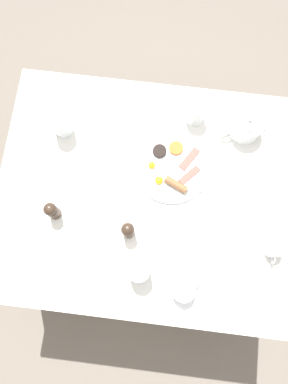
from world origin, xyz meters
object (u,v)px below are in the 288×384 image
(teapot_near, at_px, (246,126))
(creamer_jug, at_px, (274,249))
(fork_by_plate, at_px, (231,289))
(teacup_with_saucer_left, at_px, (183,291))
(wine_glass_spare, at_px, (139,271))
(breakfast_plate, at_px, (171,167))
(pepper_grinder, at_px, (128,230))
(napkin_folded, at_px, (226,225))
(salt_grinder, at_px, (52,211))
(water_glass_short, at_px, (61,122))
(knife_by_plate, at_px, (23,247))
(water_glass_tall, at_px, (196,112))

(teapot_near, xyz_separation_m, creamer_jug, (0.48, 0.13, -0.01))
(creamer_jug, height_order, fork_by_plate, creamer_jug)
(teacup_with_saucer_left, distance_m, fork_by_plate, 0.18)
(teapot_near, relative_size, wine_glass_spare, 1.79)
(breakfast_plate, distance_m, pepper_grinder, 0.31)
(breakfast_plate, height_order, napkin_folded, breakfast_plate)
(wine_glass_spare, bearing_deg, fork_by_plate, 86.53)
(pepper_grinder, xyz_separation_m, salt_grinder, (-0.04, -0.29, 0.00))
(teapot_near, distance_m, teacup_with_saucer_left, 0.70)
(breakfast_plate, bearing_deg, fork_by_plate, 31.62)
(water_glass_short, distance_m, pepper_grinder, 0.51)
(napkin_folded, height_order, knife_by_plate, napkin_folded)
(breakfast_plate, bearing_deg, pepper_grinder, -25.75)
(salt_grinder, bearing_deg, napkin_folded, 93.11)
(water_glass_tall, distance_m, water_glass_short, 0.54)
(breakfast_plate, height_order, water_glass_tall, water_glass_tall)
(teapot_near, xyz_separation_m, pepper_grinder, (0.48, -0.41, 0.01))
(breakfast_plate, height_order, wine_glass_spare, wine_glass_spare)
(teacup_with_saucer_left, distance_m, salt_grinder, 0.57)
(fork_by_plate, bearing_deg, knife_by_plate, -94.39)
(water_glass_short, bearing_deg, salt_grinder, 4.18)
(breakfast_plate, height_order, fork_by_plate, breakfast_plate)
(water_glass_short, bearing_deg, teacup_with_saucer_left, 43.05)
(teacup_with_saucer_left, bearing_deg, pepper_grinder, -130.15)
(salt_grinder, relative_size, fork_by_plate, 0.73)
(teacup_with_saucer_left, bearing_deg, water_glass_tall, -178.40)
(napkin_folded, relative_size, fork_by_plate, 1.01)
(teacup_with_saucer_left, xyz_separation_m, water_glass_short, (-0.59, -0.55, 0.04))
(water_glass_tall, relative_size, fork_by_plate, 0.68)
(napkin_folded, distance_m, fork_by_plate, 0.24)
(creamer_jug, xyz_separation_m, pepper_grinder, (-0.00, -0.55, 0.03))
(wine_glass_spare, xyz_separation_m, creamer_jug, (-0.14, 0.49, -0.02))
(salt_grinder, height_order, knife_by_plate, salt_grinder)
(wine_glass_spare, bearing_deg, teacup_with_saucer_left, 73.73)
(teacup_with_saucer_left, height_order, fork_by_plate, teacup_with_saucer_left)
(salt_grinder, distance_m, fork_by_plate, 0.73)
(teacup_with_saucer_left, height_order, creamer_jug, same)
(fork_by_plate, bearing_deg, creamer_jug, 138.79)
(teapot_near, relative_size, creamer_jug, 2.23)
(teacup_with_saucer_left, distance_m, napkin_folded, 0.30)
(water_glass_short, height_order, fork_by_plate, water_glass_short)
(salt_grinder, xyz_separation_m, knife_by_plate, (0.14, -0.10, -0.06))
(pepper_grinder, relative_size, napkin_folded, 0.72)
(creamer_jug, relative_size, salt_grinder, 0.79)
(creamer_jug, height_order, pepper_grinder, pepper_grinder)
(water_glass_tall, bearing_deg, salt_grinder, -46.83)
(teacup_with_saucer_left, xyz_separation_m, napkin_folded, (-0.27, 0.14, -0.02))
(pepper_grinder, xyz_separation_m, fork_by_plate, (0.16, 0.41, -0.06))
(water_glass_tall, distance_m, salt_grinder, 0.69)
(wine_glass_spare, bearing_deg, salt_grinder, -117.29)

